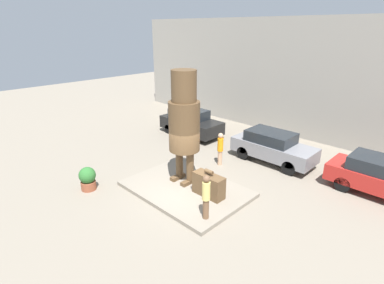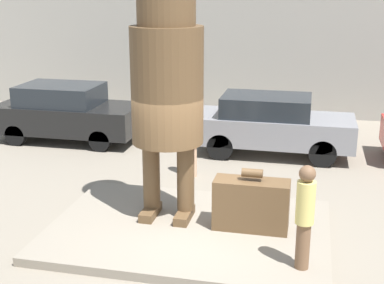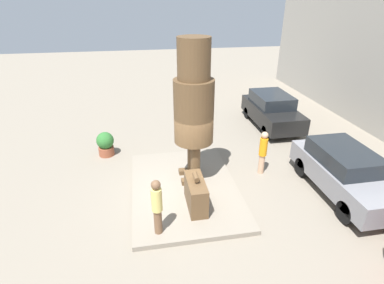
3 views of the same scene
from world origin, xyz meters
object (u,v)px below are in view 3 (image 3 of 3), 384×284
statue_figure (194,103)px  giant_suitcase (196,193)px  parked_car_black (272,110)px  worker_hivis (263,151)px  planter_pot (106,144)px  parked_car_grey (344,171)px  tourist (157,205)px

statue_figure → giant_suitcase: 2.90m
parked_car_black → worker_hivis: 4.83m
statue_figure → planter_pot: size_ratio=4.72×
giant_suitcase → worker_hivis: worker_hivis is taller
giant_suitcase → planter_pot: size_ratio=1.32×
parked_car_grey → planter_pot: 9.14m
parked_car_grey → planter_pot: size_ratio=4.09×
giant_suitcase → parked_car_black: bearing=139.9°
tourist → planter_pot: bearing=-160.7°
statue_figure → parked_car_black: statue_figure is taller
parked_car_grey → planter_pot: (-4.19, -8.11, -0.33)m
statue_figure → tourist: 3.54m
tourist → giant_suitcase: bearing=127.7°
giant_suitcase → parked_car_grey: size_ratio=0.32×
planter_pot → statue_figure: bearing=51.4°
planter_pot → worker_hivis: 6.45m
giant_suitcase → parked_car_black: size_ratio=0.33×
statue_figure → tourist: (2.58, -1.46, -1.93)m
tourist → planter_pot: 5.54m
giant_suitcase → planter_pot: bearing=-144.1°
tourist → parked_car_black: tourist is taller
worker_hivis → parked_car_grey: bearing=52.1°
giant_suitcase → statue_figure: bearing=172.2°
statue_figure → parked_car_black: bearing=132.3°
parked_car_grey → worker_hivis: size_ratio=2.48×
planter_pot → parked_car_grey: bearing=62.7°
tourist → planter_pot: tourist is taller
statue_figure → giant_suitcase: (1.62, -0.22, -2.39)m
statue_figure → parked_car_grey: statue_figure is taller
statue_figure → parked_car_grey: (1.57, 4.82, -2.16)m
tourist → planter_pot: size_ratio=1.65×
statue_figure → worker_hivis: bearing=92.9°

